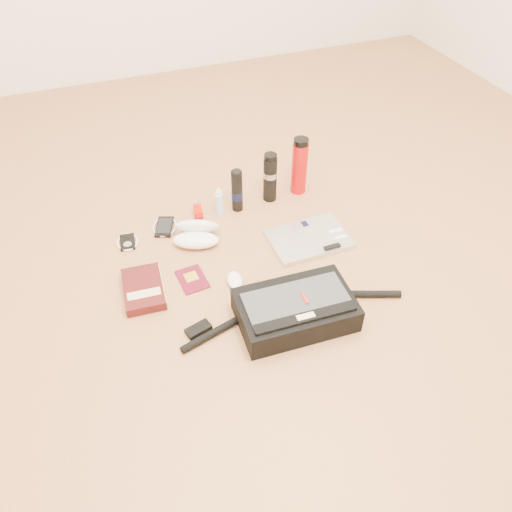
% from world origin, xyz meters
% --- Properties ---
extents(ground, '(4.00, 4.00, 0.00)m').
position_xyz_m(ground, '(0.00, 0.00, 0.00)').
color(ground, '#AA7347').
rests_on(ground, ground).
extents(messenger_bag, '(0.82, 0.27, 0.11)m').
position_xyz_m(messenger_bag, '(0.05, -0.21, 0.05)').
color(messenger_bag, black).
rests_on(messenger_bag, ground).
extents(laptop, '(0.32, 0.22, 0.03)m').
position_xyz_m(laptop, '(0.28, 0.15, 0.01)').
color(laptop, silver).
rests_on(laptop, ground).
extents(book, '(0.16, 0.23, 0.04)m').
position_xyz_m(book, '(-0.41, 0.10, 0.02)').
color(book, '#3F0F0F').
rests_on(book, ground).
extents(passport, '(0.11, 0.14, 0.01)m').
position_xyz_m(passport, '(-0.23, 0.10, 0.00)').
color(passport, '#510A1B').
rests_on(passport, ground).
extents(mouse, '(0.07, 0.10, 0.03)m').
position_xyz_m(mouse, '(-0.09, 0.03, 0.02)').
color(mouse, white).
rests_on(mouse, ground).
extents(sunglasses_case, '(0.23, 0.21, 0.11)m').
position_xyz_m(sunglasses_case, '(-0.15, 0.31, 0.04)').
color(sunglasses_case, white).
rests_on(sunglasses_case, ground).
extents(ipod, '(0.10, 0.10, 0.01)m').
position_xyz_m(ipod, '(-0.42, 0.40, 0.01)').
color(ipod, black).
rests_on(ipod, ground).
extents(phone, '(0.13, 0.14, 0.01)m').
position_xyz_m(phone, '(-0.26, 0.44, 0.01)').
color(phone, black).
rests_on(phone, ground).
extents(inhaler, '(0.04, 0.12, 0.03)m').
position_xyz_m(inhaler, '(-0.10, 0.48, 0.02)').
color(inhaler, '#C60B00').
rests_on(inhaler, ground).
extents(spray_bottle, '(0.04, 0.04, 0.13)m').
position_xyz_m(spray_bottle, '(-0.01, 0.45, 0.06)').
color(spray_bottle, '#B1DCF4').
rests_on(spray_bottle, ground).
extents(aerosol_can, '(0.05, 0.05, 0.21)m').
position_xyz_m(aerosol_can, '(0.07, 0.45, 0.10)').
color(aerosol_can, black).
rests_on(aerosol_can, ground).
extents(thermos_black, '(0.08, 0.08, 0.23)m').
position_xyz_m(thermos_black, '(0.24, 0.47, 0.12)').
color(thermos_black, black).
rests_on(thermos_black, ground).
extents(thermos_red, '(0.08, 0.08, 0.27)m').
position_xyz_m(thermos_red, '(0.38, 0.48, 0.13)').
color(thermos_red, '#B80A0D').
rests_on(thermos_red, ground).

